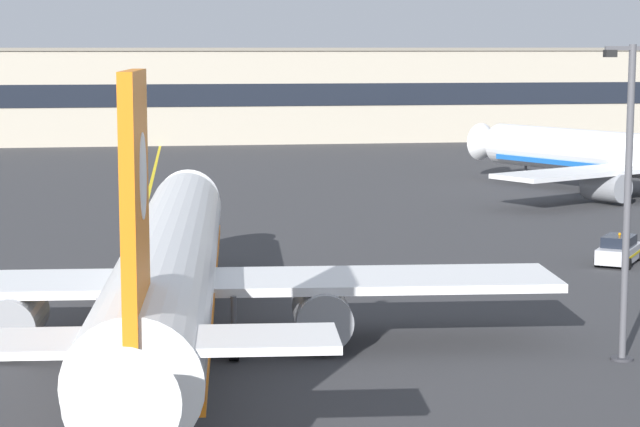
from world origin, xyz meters
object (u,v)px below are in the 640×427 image
airliner_foreground (169,269)px  service_car_nearest (619,251)px  apron_lamp_post (628,197)px  safety_cone_by_nose_gear (183,273)px

airliner_foreground → service_car_nearest: airliner_foreground is taller
apron_lamp_post → service_car_nearest: 22.64m
airliner_foreground → safety_cone_by_nose_gear: 15.97m
service_car_nearest → apron_lamp_post: bearing=-112.2°
airliner_foreground → service_car_nearest: bearing=31.6°
apron_lamp_post → service_car_nearest: size_ratio=2.76×
apron_lamp_post → airliner_foreground: bearing=166.1°
airliner_foreground → safety_cone_by_nose_gear: bearing=85.8°
apron_lamp_post → service_car_nearest: (8.28, 20.28, -5.71)m
airliner_foreground → service_car_nearest: size_ratio=9.28×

